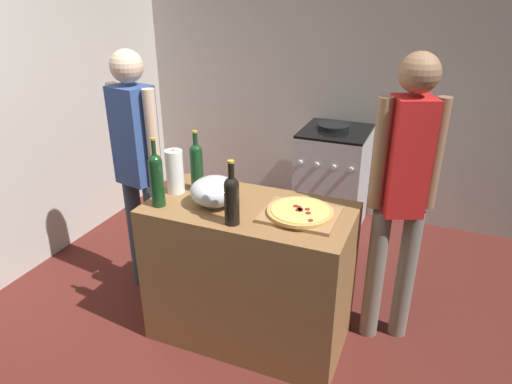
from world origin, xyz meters
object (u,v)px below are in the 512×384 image
paper_towel_roll (175,171)px  wine_bottle_green (157,178)px  wine_bottle_dark (232,198)px  stove (332,179)px  pizza (300,212)px  wine_bottle_amber (197,165)px  person_in_red (403,188)px  person_in_stripes (137,161)px  mixing_bowl (214,191)px

paper_towel_roll → wine_bottle_green: (0.01, -0.20, 0.04)m
wine_bottle_dark → stove: bearing=86.1°
pizza → wine_bottle_amber: (-0.68, 0.10, 0.13)m
pizza → person_in_red: person_in_red is taller
pizza → wine_bottle_dark: wine_bottle_dark is taller
person_in_stripes → stove: bearing=55.1°
mixing_bowl → wine_bottle_green: wine_bottle_green is taller
mixing_bowl → person_in_stripes: (-0.68, 0.23, 0.01)m
pizza → wine_bottle_green: size_ratio=0.90×
stove → wine_bottle_dark: bearing=-93.9°
person_in_stripes → person_in_red: bearing=4.8°
wine_bottle_amber → stove: size_ratio=0.39×
wine_bottle_dark → person_in_stripes: person_in_stripes is taller
paper_towel_roll → person_in_red: bearing=13.0°
wine_bottle_dark → person_in_red: (0.79, 0.53, -0.03)m
mixing_bowl → stove: 1.75m
wine_bottle_dark → person_in_stripes: bearing=155.7°
pizza → wine_bottle_green: 0.81m
mixing_bowl → person_in_red: (0.98, 0.37, 0.03)m
pizza → person_in_red: 0.59m
pizza → paper_towel_roll: bearing=177.9°
paper_towel_roll → wine_bottle_green: 0.20m
wine_bottle_dark → wine_bottle_amber: bearing=140.5°
person_in_red → wine_bottle_green: bearing=-158.8°
wine_bottle_dark → person_in_red: size_ratio=0.20×
mixing_bowl → person_in_stripes: person_in_stripes is taller
stove → mixing_bowl: bearing=-100.6°
wine_bottle_dark → pizza: bearing=34.1°
person_in_stripes → pizza: bearing=-8.9°
stove → person_in_stripes: person_in_stripes is taller
wine_bottle_dark → person_in_stripes: 0.95m
paper_towel_roll → wine_bottle_amber: bearing=34.9°
mixing_bowl → wine_bottle_green: size_ratio=0.69×
paper_towel_roll → person_in_red: (1.27, 0.29, -0.02)m
paper_towel_roll → person_in_red: size_ratio=0.15×
pizza → stove: (-0.18, 1.60, -0.46)m
paper_towel_roll → person_in_stripes: bearing=157.9°
stove → person_in_stripes: (-0.99, -1.42, 0.52)m
stove → wine_bottle_green: bearing=-108.7°
paper_towel_roll → wine_bottle_dark: (0.48, -0.24, 0.02)m
mixing_bowl → person_in_red: bearing=20.5°
mixing_bowl → person_in_stripes: 0.72m
mixing_bowl → wine_bottle_dark: size_ratio=0.78×
wine_bottle_amber → stove: 1.69m
paper_towel_roll → pizza: bearing=-2.1°
wine_bottle_amber → stove: bearing=71.6°
wine_bottle_amber → wine_bottle_dark: 0.49m
stove → person_in_red: 1.54m
wine_bottle_dark → wine_bottle_green: wine_bottle_green is taller
pizza → stove: size_ratio=0.38×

